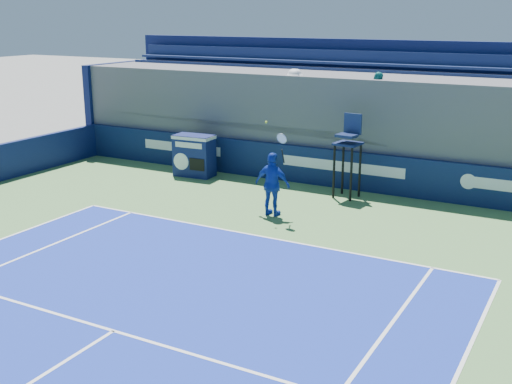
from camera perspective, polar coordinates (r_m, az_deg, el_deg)
The scene contains 5 objects.
back_hoarding at distance 20.09m, azimuth 7.71°, elevation 1.99°, with size 20.40×0.21×1.20m.
match_clock at distance 21.48m, azimuth -5.51°, elevation 3.34°, with size 1.36×0.81×1.40m.
umpire_chair at distance 18.89m, azimuth 8.21°, elevation 3.99°, with size 0.77×0.77×2.48m.
tennis_player at distance 17.12m, azimuth 1.49°, elevation 0.70°, with size 1.02×0.45×2.57m.
stadium_seating at distance 21.74m, azimuth 9.77°, elevation 6.26°, with size 21.00×4.05×4.40m.
Camera 1 is at (6.94, -1.16, 5.29)m, focal length 45.00 mm.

